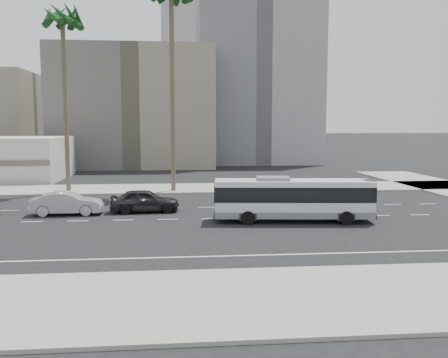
{
  "coord_description": "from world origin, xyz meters",
  "views": [
    {
      "loc": [
        -5.09,
        -32.18,
        6.41
      ],
      "look_at": [
        -1.78,
        4.0,
        2.29
      ],
      "focal_mm": 38.17,
      "sensor_mm": 36.0,
      "label": 1
    }
  ],
  "objects": [
    {
      "name": "city_bus",
      "position": [
        2.35,
        -1.36,
        1.58
      ],
      "size": [
        10.63,
        3.37,
        3.0
      ],
      "rotation": [
        0.0,
        0.0,
        -0.1
      ],
      "color": "silver",
      "rests_on": "ground"
    },
    {
      "name": "civic_tower",
      "position": [
        -2.0,
        250.0,
        38.83
      ],
      "size": [
        42.0,
        42.0,
        129.0
      ],
      "color": "#B6B3AB",
      "rests_on": "ground"
    },
    {
      "name": "highrise_far",
      "position": [
        70.0,
        260.0,
        30.0
      ],
      "size": [
        22.0,
        22.0,
        60.0
      ],
      "primitive_type": "cube",
      "color": "slate",
      "rests_on": "ground"
    },
    {
      "name": "midrise_beige_west",
      "position": [
        -12.0,
        45.0,
        9.0
      ],
      "size": [
        24.0,
        18.0,
        18.0
      ],
      "primitive_type": "cube",
      "color": "#64605A",
      "rests_on": "ground"
    },
    {
      "name": "palm_mid",
      "position": [
        -15.87,
        14.38,
        15.79
      ],
      "size": [
        5.69,
        5.69,
        17.55
      ],
      "rotation": [
        0.0,
        0.0,
        -0.02
      ],
      "color": "brown",
      "rests_on": "ground"
    },
    {
      "name": "highrise_right",
      "position": [
        45.0,
        230.0,
        35.0
      ],
      "size": [
        26.0,
        26.0,
        70.0
      ],
      "primitive_type": "cube",
      "color": "slate",
      "rests_on": "ground"
    },
    {
      "name": "ground",
      "position": [
        0.0,
        0.0,
        0.0
      ],
      "size": [
        700.0,
        700.0,
        0.0
      ],
      "primitive_type": "plane",
      "color": "black",
      "rests_on": "ground"
    },
    {
      "name": "car_a",
      "position": [
        -7.76,
        3.04,
        0.86
      ],
      "size": [
        2.31,
        5.15,
        1.72
      ],
      "primitive_type": "imported",
      "rotation": [
        0.0,
        0.0,
        1.63
      ],
      "color": "black",
      "rests_on": "ground"
    },
    {
      "name": "car_b",
      "position": [
        -13.26,
        2.48,
        0.82
      ],
      "size": [
        1.9,
        5.05,
        1.65
      ],
      "primitive_type": "imported",
      "rotation": [
        0.0,
        0.0,
        1.6
      ],
      "color": "#9D9EA2",
      "rests_on": "ground"
    },
    {
      "name": "sidewalk_south",
      "position": [
        0.0,
        -15.5,
        0.07
      ],
      "size": [
        120.0,
        7.0,
        0.15
      ],
      "primitive_type": "cube",
      "color": "gray",
      "rests_on": "ground"
    },
    {
      "name": "sidewalk_north",
      "position": [
        0.0,
        15.5,
        0.07
      ],
      "size": [
        120.0,
        7.0,
        0.15
      ],
      "primitive_type": "cube",
      "color": "gray",
      "rests_on": "ground"
    },
    {
      "name": "midrise_gray_center",
      "position": [
        8.0,
        52.0,
        13.0
      ],
      "size": [
        20.0,
        20.0,
        26.0
      ],
      "primitive_type": "cube",
      "color": "slate",
      "rests_on": "ground"
    }
  ]
}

